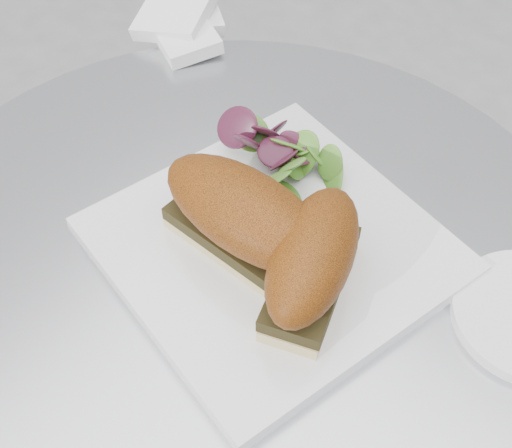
{
  "coord_description": "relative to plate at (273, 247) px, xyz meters",
  "views": [
    {
      "loc": [
        0.26,
        -0.29,
        1.26
      ],
      "look_at": [
        0.0,
        0.03,
        0.77
      ],
      "focal_mm": 50.0,
      "sensor_mm": 36.0,
      "label": 1
    }
  ],
  "objects": [
    {
      "name": "napkin",
      "position": [
        -0.29,
        0.2,
        0.0
      ],
      "size": [
        0.12,
        0.12,
        0.02
      ],
      "primitive_type": null,
      "rotation": [
        0.0,
        0.0,
        0.03
      ],
      "color": "white",
      "rests_on": "table"
    },
    {
      "name": "plate",
      "position": [
        0.0,
        0.0,
        0.0
      ],
      "size": [
        0.34,
        0.34,
        0.02
      ],
      "primitive_type": "cube",
      "rotation": [
        0.0,
        0.0,
        -0.25
      ],
      "color": "white",
      "rests_on": "table"
    },
    {
      "name": "sandwich_right",
      "position": [
        0.06,
        -0.02,
        0.05
      ],
      "size": [
        0.11,
        0.16,
        0.08
      ],
      "rotation": [
        0.0,
        0.0,
        -1.25
      ],
      "color": "beige",
      "rests_on": "plate"
    },
    {
      "name": "table",
      "position": [
        -0.02,
        -0.04,
        -0.25
      ],
      "size": [
        0.7,
        0.7,
        0.73
      ],
      "color": "silver",
      "rests_on": "ground"
    },
    {
      "name": "sandwich_left",
      "position": [
        -0.01,
        -0.02,
        0.05
      ],
      "size": [
        0.18,
        0.09,
        0.08
      ],
      "rotation": [
        0.0,
        0.0,
        -0.04
      ],
      "color": "beige",
      "rests_on": "plate"
    },
    {
      "name": "salad",
      "position": [
        -0.05,
        0.08,
        0.03
      ],
      "size": [
        0.11,
        0.11,
        0.05
      ],
      "primitive_type": null,
      "color": "#599831",
      "rests_on": "plate"
    }
  ]
}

